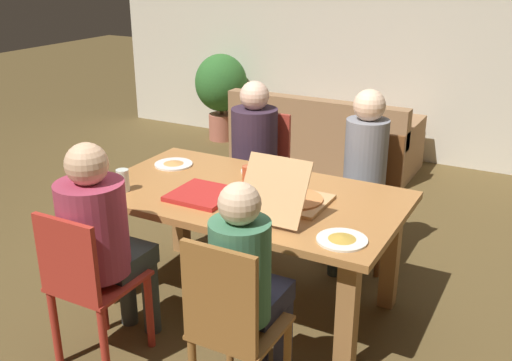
# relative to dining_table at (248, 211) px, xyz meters

# --- Properties ---
(ground_plane) EXTENTS (20.00, 20.00, 0.00)m
(ground_plane) POSITION_rel_dining_table_xyz_m (0.00, 0.00, -0.64)
(ground_plane) COLOR brown
(back_wall) EXTENTS (7.16, 0.12, 2.77)m
(back_wall) POSITION_rel_dining_table_xyz_m (0.00, 3.38, 0.74)
(back_wall) COLOR silver
(back_wall) RESTS_ON ground
(dining_table) EXTENTS (1.85, 1.04, 0.76)m
(dining_table) POSITION_rel_dining_table_xyz_m (0.00, 0.00, 0.00)
(dining_table) COLOR #AF723B
(dining_table) RESTS_ON ground
(chair_0) EXTENTS (0.39, 0.39, 0.97)m
(chair_0) POSITION_rel_dining_table_xyz_m (0.43, -0.94, -0.11)
(chair_0) COLOR #98632E
(chair_0) RESTS_ON ground
(person_0) EXTENTS (0.28, 0.51, 1.20)m
(person_0) POSITION_rel_dining_table_xyz_m (0.43, -0.78, 0.05)
(person_0) COLOR #2E3047
(person_0) RESTS_ON ground
(chair_1) EXTENTS (0.44, 0.45, 0.91)m
(chair_1) POSITION_rel_dining_table_xyz_m (0.43, 1.00, -0.13)
(chair_1) COLOR brown
(chair_1) RESTS_ON ground
(person_1) EXTENTS (0.30, 0.51, 1.26)m
(person_1) POSITION_rel_dining_table_xyz_m (0.43, 0.84, 0.10)
(person_1) COLOR #2E3B3D
(person_1) RESTS_ON ground
(chair_2) EXTENTS (0.40, 0.43, 0.91)m
(chair_2) POSITION_rel_dining_table_xyz_m (-0.44, -0.93, -0.15)
(chair_2) COLOR #B63024
(chair_2) RESTS_ON ground
(person_2) EXTENTS (0.35, 0.53, 1.24)m
(person_2) POSITION_rel_dining_table_xyz_m (-0.44, -0.80, 0.09)
(person_2) COLOR #373F3E
(person_2) RESTS_ON ground
(chair_3) EXTENTS (0.45, 0.38, 0.97)m
(chair_3) POSITION_rel_dining_table_xyz_m (-0.44, 0.98, -0.10)
(chair_3) COLOR #AF3729
(chair_3) RESTS_ON ground
(person_3) EXTENTS (0.35, 0.52, 1.24)m
(person_3) POSITION_rel_dining_table_xyz_m (-0.44, 0.84, 0.09)
(person_3) COLOR #333C4C
(person_3) RESTS_ON ground
(pizza_box_0) EXTENTS (0.35, 0.35, 0.03)m
(pizza_box_0) POSITION_rel_dining_table_xyz_m (-0.21, -0.18, 0.13)
(pizza_box_0) COLOR #B32520
(pizza_box_0) RESTS_ON dining_table
(pizza_box_1) EXTENTS (0.37, 0.56, 0.34)m
(pizza_box_1) POSITION_rel_dining_table_xyz_m (0.31, -0.07, 0.17)
(pizza_box_1) COLOR tan
(pizza_box_1) RESTS_ON dining_table
(plate_0) EXTENTS (0.26, 0.26, 0.03)m
(plate_0) POSITION_rel_dining_table_xyz_m (0.72, -0.33, 0.13)
(plate_0) COLOR white
(plate_0) RESTS_ON dining_table
(plate_1) EXTENTS (0.23, 0.23, 0.03)m
(plate_1) POSITION_rel_dining_table_xyz_m (-0.12, 0.35, 0.13)
(plate_1) COLOR white
(plate_1) RESTS_ON dining_table
(plate_2) EXTENTS (0.26, 0.26, 0.03)m
(plate_2) POSITION_rel_dining_table_xyz_m (-0.69, 0.20, 0.13)
(plate_2) COLOR white
(plate_2) RESTS_ON dining_table
(drinking_glass_0) EXTENTS (0.06, 0.06, 0.14)m
(drinking_glass_0) POSITION_rel_dining_table_xyz_m (0.07, -0.34, 0.19)
(drinking_glass_0) COLOR silver
(drinking_glass_0) RESTS_ON dining_table
(drinking_glass_1) EXTENTS (0.07, 0.07, 0.12)m
(drinking_glass_1) POSITION_rel_dining_table_xyz_m (-0.08, 0.13, 0.17)
(drinking_glass_1) COLOR #BD4F2B
(drinking_glass_1) RESTS_ON dining_table
(drinking_glass_2) EXTENTS (0.08, 0.08, 0.14)m
(drinking_glass_2) POSITION_rel_dining_table_xyz_m (-0.68, -0.33, 0.18)
(drinking_glass_2) COLOR silver
(drinking_glass_2) RESTS_ON dining_table
(couch) EXTENTS (1.89, 0.82, 0.77)m
(couch) POSITION_rel_dining_table_xyz_m (-0.59, 2.69, -0.37)
(couch) COLOR #9A714C
(couch) RESTS_ON ground
(potted_plant) EXTENTS (0.61, 0.61, 1.03)m
(potted_plant) POSITION_rel_dining_table_xyz_m (-2.03, 3.00, -0.01)
(potted_plant) COLOR #B86853
(potted_plant) RESTS_ON ground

